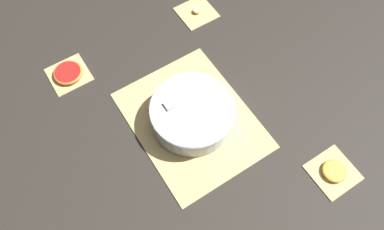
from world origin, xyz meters
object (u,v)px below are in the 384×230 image
at_px(fruit_salad_bowl, 192,113).
at_px(orange_slice_whole, 334,171).
at_px(banana_coin_single, 197,11).
at_px(grapefruit_slice, 68,73).

xyz_separation_m(fruit_salad_bowl, orange_slice_whole, (0.36, 0.25, -0.04)).
height_order(orange_slice_whole, banana_coin_single, orange_slice_whole).
bearing_deg(fruit_salad_bowl, banana_coin_single, 145.20).
relative_size(banana_coin_single, grapefruit_slice, 0.29).
xyz_separation_m(banana_coin_single, grapefruit_slice, (-0.00, -0.50, 0.00)).
bearing_deg(fruit_salad_bowl, grapefruit_slice, -145.20).
distance_m(banana_coin_single, grapefruit_slice, 0.50).
relative_size(fruit_salad_bowl, orange_slice_whole, 3.64).
xyz_separation_m(orange_slice_whole, banana_coin_single, (-0.72, -0.00, -0.00)).
distance_m(orange_slice_whole, grapefruit_slice, 0.87).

